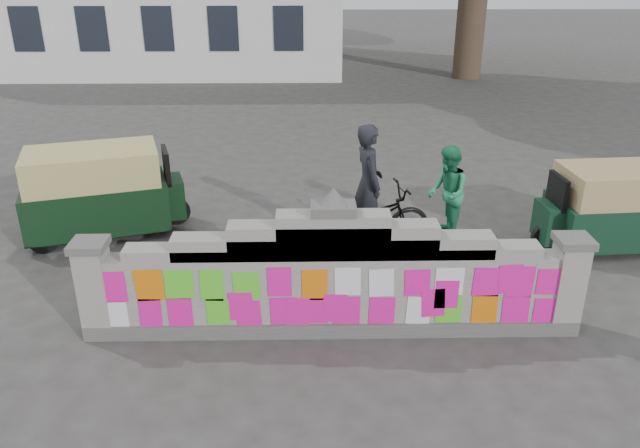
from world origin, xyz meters
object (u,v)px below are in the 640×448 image
object	(u,v)px
pedestrian	(447,193)
cyclist_rider	(368,198)
cyclist_bike	(367,220)
rickshaw_left	(100,190)
rickshaw_right	(616,207)

from	to	relation	value
pedestrian	cyclist_rider	bearing A→B (deg)	-67.15
cyclist_bike	pedestrian	size ratio (longest dim) A/B	1.33
rickshaw_left	pedestrian	bearing A→B (deg)	-19.54
cyclist_rider	rickshaw_left	size ratio (longest dim) A/B	0.67
pedestrian	rickshaw_left	size ratio (longest dim) A/B	0.57
pedestrian	rickshaw_left	xyz separation A→B (m)	(-6.00, 0.29, -0.02)
rickshaw_right	rickshaw_left	bearing A→B (deg)	-8.95
cyclist_bike	pedestrian	xyz separation A→B (m)	(1.42, 0.58, 0.25)
cyclist_rider	cyclist_bike	bearing A→B (deg)	-102.86
rickshaw_right	cyclist_bike	bearing A→B (deg)	-2.44
cyclist_rider	rickshaw_left	distance (m)	4.66
cyclist_bike	cyclist_rider	xyz separation A→B (m)	(-0.00, 0.00, 0.39)
cyclist_bike	rickshaw_left	xyz separation A→B (m)	(-4.58, 0.86, 0.23)
pedestrian	rickshaw_right	size ratio (longest dim) A/B	0.64
cyclist_bike	pedestrian	world-z (taller)	pedestrian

